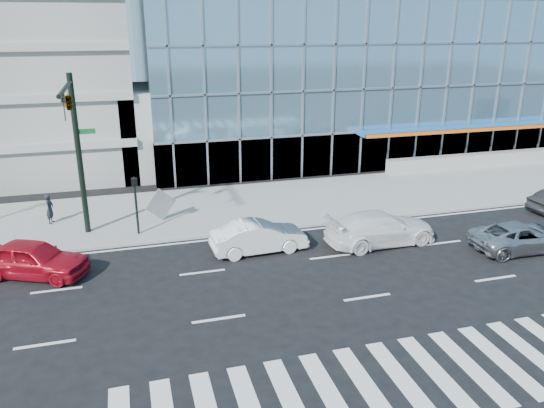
{
  "coord_description": "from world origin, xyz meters",
  "views": [
    {
      "loc": [
        -8.76,
        -21.01,
        10.43
      ],
      "look_at": [
        -1.98,
        3.0,
        1.8
      ],
      "focal_mm": 35.0,
      "sensor_mm": 36.0,
      "label": 1
    }
  ],
  "objects_px": {
    "pedestrian": "(50,209)",
    "silver_suv": "(521,237)",
    "red_sedan": "(33,259)",
    "traffic_signal": "(72,120)",
    "tilted_panel": "(161,204)",
    "white_sedan": "(259,237)",
    "white_suv": "(381,228)",
    "ped_signal_post": "(136,197)"
  },
  "relations": [
    {
      "from": "pedestrian",
      "to": "silver_suv",
      "type": "bearing_deg",
      "value": -99.87
    },
    {
      "from": "pedestrian",
      "to": "red_sedan",
      "type": "bearing_deg",
      "value": -166.82
    },
    {
      "from": "silver_suv",
      "to": "traffic_signal",
      "type": "bearing_deg",
      "value": 74.21
    },
    {
      "from": "silver_suv",
      "to": "tilted_panel",
      "type": "distance_m",
      "value": 18.28
    },
    {
      "from": "traffic_signal",
      "to": "silver_suv",
      "type": "xyz_separation_m",
      "value": [
        20.06,
        -6.31,
        -5.49
      ]
    },
    {
      "from": "white_sedan",
      "to": "pedestrian",
      "type": "xyz_separation_m",
      "value": [
        -9.9,
        6.33,
        0.21
      ]
    },
    {
      "from": "traffic_signal",
      "to": "white_suv",
      "type": "relative_size",
      "value": 1.43
    },
    {
      "from": "traffic_signal",
      "to": "pedestrian",
      "type": "distance_m",
      "value": 6.45
    },
    {
      "from": "ped_signal_post",
      "to": "pedestrian",
      "type": "bearing_deg",
      "value": 146.94
    },
    {
      "from": "white_sedan",
      "to": "red_sedan",
      "type": "xyz_separation_m",
      "value": [
        -9.95,
        0.13,
        0.05
      ]
    },
    {
      "from": "traffic_signal",
      "to": "tilted_panel",
      "type": "relative_size",
      "value": 6.15
    },
    {
      "from": "white_suv",
      "to": "pedestrian",
      "type": "bearing_deg",
      "value": 62.81
    },
    {
      "from": "white_sedan",
      "to": "tilted_panel",
      "type": "bearing_deg",
      "value": 36.28
    },
    {
      "from": "pedestrian",
      "to": "tilted_panel",
      "type": "bearing_deg",
      "value": -88.28
    },
    {
      "from": "ped_signal_post",
      "to": "silver_suv",
      "type": "height_order",
      "value": "ped_signal_post"
    },
    {
      "from": "silver_suv",
      "to": "white_suv",
      "type": "bearing_deg",
      "value": 68.98
    },
    {
      "from": "tilted_panel",
      "to": "white_suv",
      "type": "bearing_deg",
      "value": -51.86
    },
    {
      "from": "white_suv",
      "to": "white_sedan",
      "type": "bearing_deg",
      "value": 80.08
    },
    {
      "from": "traffic_signal",
      "to": "red_sedan",
      "type": "relative_size",
      "value": 1.71
    },
    {
      "from": "white_suv",
      "to": "traffic_signal",
      "type": "bearing_deg",
      "value": 71.58
    },
    {
      "from": "white_sedan",
      "to": "tilted_panel",
      "type": "distance_m",
      "value": 6.6
    },
    {
      "from": "white_sedan",
      "to": "pedestrian",
      "type": "bearing_deg",
      "value": 54.64
    },
    {
      "from": "white_sedan",
      "to": "tilted_panel",
      "type": "height_order",
      "value": "tilted_panel"
    },
    {
      "from": "traffic_signal",
      "to": "white_sedan",
      "type": "bearing_deg",
      "value": -21.08
    },
    {
      "from": "silver_suv",
      "to": "white_sedan",
      "type": "xyz_separation_m",
      "value": [
        -12.11,
        3.24,
        0.08
      ]
    },
    {
      "from": "traffic_signal",
      "to": "ped_signal_post",
      "type": "distance_m",
      "value": 4.75
    },
    {
      "from": "white_suv",
      "to": "red_sedan",
      "type": "height_order",
      "value": "white_suv"
    },
    {
      "from": "traffic_signal",
      "to": "tilted_panel",
      "type": "height_order",
      "value": "traffic_signal"
    },
    {
      "from": "tilted_panel",
      "to": "traffic_signal",
      "type": "bearing_deg",
      "value": -173.68
    },
    {
      "from": "white_suv",
      "to": "white_sedan",
      "type": "distance_m",
      "value": 6.04
    },
    {
      "from": "traffic_signal",
      "to": "ped_signal_post",
      "type": "height_order",
      "value": "traffic_signal"
    },
    {
      "from": "red_sedan",
      "to": "ped_signal_post",
      "type": "bearing_deg",
      "value": -28.49
    },
    {
      "from": "white_sedan",
      "to": "tilted_panel",
      "type": "relative_size",
      "value": 3.51
    },
    {
      "from": "ped_signal_post",
      "to": "pedestrian",
      "type": "distance_m",
      "value": 5.43
    },
    {
      "from": "white_suv",
      "to": "tilted_panel",
      "type": "relative_size",
      "value": 4.3
    },
    {
      "from": "silver_suv",
      "to": "white_sedan",
      "type": "bearing_deg",
      "value": 76.67
    },
    {
      "from": "silver_suv",
      "to": "pedestrian",
      "type": "relative_size",
      "value": 2.98
    },
    {
      "from": "traffic_signal",
      "to": "red_sedan",
      "type": "distance_m",
      "value": 6.43
    },
    {
      "from": "ped_signal_post",
      "to": "white_sedan",
      "type": "height_order",
      "value": "ped_signal_post"
    },
    {
      "from": "silver_suv",
      "to": "ped_signal_post",
      "type": "bearing_deg",
      "value": 70.83
    },
    {
      "from": "traffic_signal",
      "to": "pedestrian",
      "type": "bearing_deg",
      "value": 120.8
    },
    {
      "from": "ped_signal_post",
      "to": "white_sedan",
      "type": "relative_size",
      "value": 0.66
    }
  ]
}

